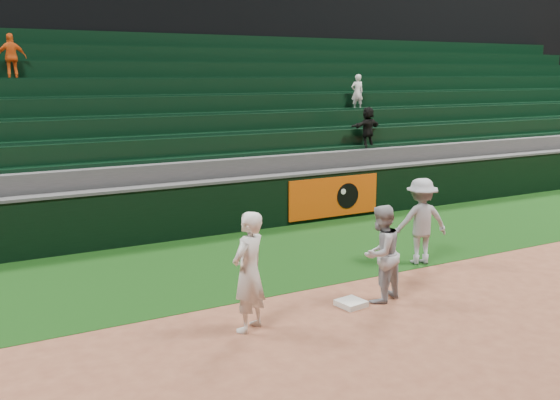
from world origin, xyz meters
The scene contains 9 objects.
ground centered at (0.00, 0.00, 0.00)m, with size 70.00×70.00×0.00m, color brown.
foul_grass centered at (0.00, 3.00, 0.00)m, with size 36.00×4.20×0.01m, color black.
upper_deck centered at (0.00, 17.45, 6.00)m, with size 40.00×12.00×12.00m, color black.
first_base centered at (-0.04, -0.08, 0.04)m, with size 0.40×0.40×0.09m, color silver.
first_baseman centered at (-1.88, -0.13, 0.87)m, with size 0.64×0.42×1.75m, color silver.
baserunner centered at (0.50, -0.09, 0.79)m, with size 0.77×0.60×1.59m, color #A3A4AD.
base_coach centered at (2.44, 1.17, 0.84)m, with size 1.08×0.62×1.67m, color #9B9EA7.
field_wall centered at (0.03, 5.20, 0.63)m, with size 36.00×0.45×1.25m.
stadium_seating centered at (0.00, 8.97, 1.70)m, with size 36.00×5.95×4.85m.
Camera 1 is at (-5.56, -7.76, 3.64)m, focal length 40.00 mm.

